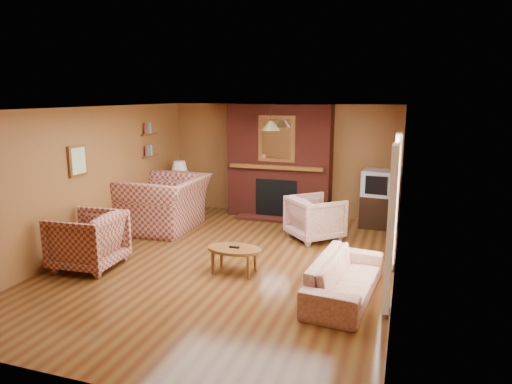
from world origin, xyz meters
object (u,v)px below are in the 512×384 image
(fireplace, at_px, (279,162))
(floral_armchair, at_px, (315,218))
(floral_sofa, at_px, (345,277))
(side_table, at_px, (181,202))
(table_lamp, at_px, (180,174))
(plaid_armchair, at_px, (88,240))
(tv_stand, at_px, (376,211))
(plaid_loveseat, at_px, (165,203))
(coffee_table, at_px, (234,251))
(crt_tv, at_px, (377,183))

(fireplace, distance_m, floral_armchair, 1.88)
(floral_sofa, relative_size, side_table, 3.25)
(floral_sofa, distance_m, table_lamp, 5.10)
(plaid_armchair, xyz_separation_m, floral_sofa, (3.85, 0.19, -0.17))
(floral_armchair, distance_m, tv_stand, 1.53)
(plaid_armchair, bearing_deg, fireplace, 149.66)
(floral_armchair, relative_size, table_lamp, 1.39)
(plaid_armchair, xyz_separation_m, tv_stand, (4.00, 3.64, -0.11))
(side_table, xyz_separation_m, tv_stand, (4.15, 0.35, 0.04))
(plaid_loveseat, distance_m, tv_stand, 4.17)
(floral_armchair, distance_m, side_table, 3.26)
(plaid_armchair, bearing_deg, coffee_table, 99.52)
(fireplace, xyz_separation_m, floral_armchair, (1.06, -1.34, -0.78))
(tv_stand, bearing_deg, plaid_loveseat, -158.34)
(floral_sofa, height_order, crt_tv, crt_tv)
(fireplace, relative_size, side_table, 4.32)
(plaid_armchair, distance_m, floral_sofa, 3.86)
(tv_stand, relative_size, crt_tv, 1.08)
(plaid_loveseat, relative_size, floral_armchair, 1.82)
(floral_armchair, height_order, crt_tv, crt_tv)
(plaid_armchair, xyz_separation_m, coffee_table, (2.19, 0.50, -0.10))
(plaid_armchair, bearing_deg, tv_stand, 128.97)
(fireplace, distance_m, plaid_loveseat, 2.56)
(floral_sofa, relative_size, table_lamp, 2.87)
(floral_armchair, height_order, tv_stand, floral_armchair)
(fireplace, bearing_deg, crt_tv, -5.30)
(floral_armchair, bearing_deg, coffee_table, 114.64)
(side_table, bearing_deg, crt_tv, 4.74)
(floral_sofa, distance_m, coffee_table, 1.69)
(coffee_table, bearing_deg, tv_stand, 59.99)
(plaid_armchair, distance_m, floral_armchair, 3.90)
(floral_sofa, xyz_separation_m, table_lamp, (-4.00, 3.10, 0.64))
(coffee_table, bearing_deg, table_lamp, 129.97)
(plaid_loveseat, relative_size, coffee_table, 1.94)
(fireplace, bearing_deg, tv_stand, -5.15)
(plaid_armchair, bearing_deg, plaid_loveseat, 174.08)
(side_table, bearing_deg, fireplace, 14.29)
(fireplace, height_order, coffee_table, fireplace)
(fireplace, bearing_deg, side_table, -165.71)
(side_table, distance_m, table_lamp, 0.63)
(plaid_loveseat, xyz_separation_m, side_table, (-0.25, 1.10, -0.24))
(plaid_armchair, relative_size, floral_sofa, 0.52)
(table_lamp, height_order, crt_tv, table_lamp)
(fireplace, distance_m, floral_sofa, 4.20)
(floral_sofa, bearing_deg, crt_tv, 3.16)
(plaid_loveseat, xyz_separation_m, floral_armchair, (2.91, 0.29, -0.12))
(plaid_loveseat, relative_size, floral_sofa, 0.88)
(plaid_armchair, distance_m, tv_stand, 5.41)
(side_table, bearing_deg, coffee_table, -50.03)
(fireplace, height_order, table_lamp, fireplace)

